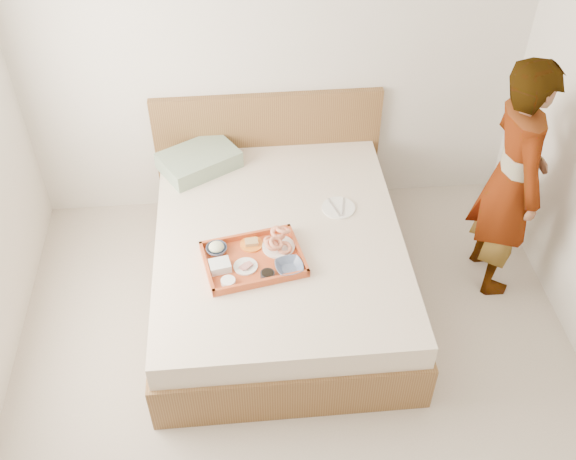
{
  "coord_description": "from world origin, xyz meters",
  "views": [
    {
      "loc": [
        -0.28,
        -2.06,
        3.42
      ],
      "look_at": [
        -0.01,
        0.9,
        0.65
      ],
      "focal_mm": 41.61,
      "sensor_mm": 36.0,
      "label": 1
    }
  ],
  "objects_px": {
    "bed": "(279,263)",
    "person": "(512,180)",
    "tray": "(253,259)",
    "dinner_plate": "(338,208)"
  },
  "relations": [
    {
      "from": "bed",
      "to": "dinner_plate",
      "type": "height_order",
      "value": "dinner_plate"
    },
    {
      "from": "bed",
      "to": "tray",
      "type": "height_order",
      "value": "tray"
    },
    {
      "from": "bed",
      "to": "person",
      "type": "height_order",
      "value": "person"
    },
    {
      "from": "bed",
      "to": "tray",
      "type": "xyz_separation_m",
      "value": [
        -0.17,
        -0.24,
        0.29
      ]
    },
    {
      "from": "tray",
      "to": "person",
      "type": "height_order",
      "value": "person"
    },
    {
      "from": "dinner_plate",
      "to": "person",
      "type": "bearing_deg",
      "value": -9.56
    },
    {
      "from": "bed",
      "to": "dinner_plate",
      "type": "bearing_deg",
      "value": 26.44
    },
    {
      "from": "tray",
      "to": "dinner_plate",
      "type": "xyz_separation_m",
      "value": [
        0.58,
        0.44,
        -0.02
      ]
    },
    {
      "from": "tray",
      "to": "dinner_plate",
      "type": "distance_m",
      "value": 0.73
    },
    {
      "from": "dinner_plate",
      "to": "tray",
      "type": "bearing_deg",
      "value": -142.97
    }
  ]
}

